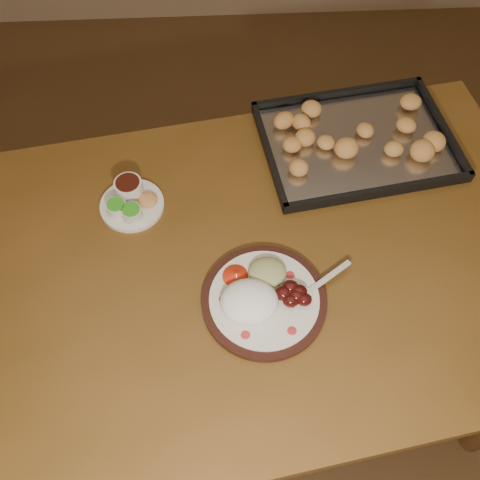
{
  "coord_description": "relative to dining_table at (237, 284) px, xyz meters",
  "views": [
    {
      "loc": [
        -0.13,
        -0.55,
        1.8
      ],
      "look_at": [
        -0.1,
        0.09,
        0.77
      ],
      "focal_mm": 40.0,
      "sensor_mm": 36.0,
      "label": 1
    }
  ],
  "objects": [
    {
      "name": "ground",
      "position": [
        0.11,
        -0.04,
        -0.65
      ],
      "size": [
        4.0,
        4.0,
        0.0
      ],
      "primitive_type": "plane",
      "color": "#51311B",
      "rests_on": "ground"
    },
    {
      "name": "dining_table",
      "position": [
        0.0,
        0.0,
        0.0
      ],
      "size": [
        1.63,
        1.13,
        0.75
      ],
      "rotation": [
        0.0,
        0.0,
        0.16
      ],
      "color": "brown",
      "rests_on": "ground"
    },
    {
      "name": "baking_tray",
      "position": [
        0.33,
        0.34,
        0.11
      ],
      "size": [
        0.53,
        0.42,
        0.05
      ],
      "rotation": [
        0.0,
        0.0,
        0.16
      ],
      "color": "black",
      "rests_on": "dining_table"
    },
    {
      "name": "condiment_saucer",
      "position": [
        -0.24,
        0.17,
        0.12
      ],
      "size": [
        0.15,
        0.15,
        0.05
      ],
      "rotation": [
        0.0,
        0.0,
        -0.12
      ],
      "color": "silver",
      "rests_on": "dining_table"
    },
    {
      "name": "dinner_plate",
      "position": [
        0.05,
        -0.1,
        0.12
      ],
      "size": [
        0.33,
        0.27,
        0.06
      ],
      "rotation": [
        0.0,
        0.0,
        0.2
      ],
      "color": "black",
      "rests_on": "dining_table"
    }
  ]
}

